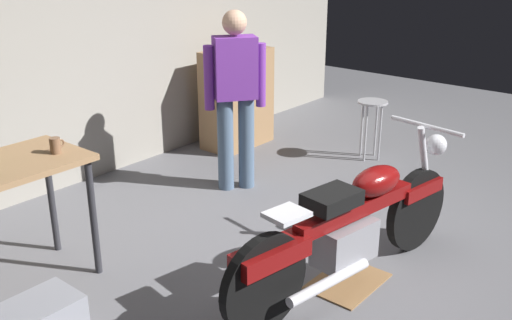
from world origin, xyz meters
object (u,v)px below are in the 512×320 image
at_px(shop_stool, 372,114).
at_px(mug_brown_stoneware, 56,145).
at_px(wooden_dresser, 237,98).
at_px(motorcycle, 352,224).
at_px(person_standing, 235,93).

distance_m(shop_stool, mug_brown_stoneware, 3.50).
bearing_deg(wooden_dresser, shop_stool, -67.61).
xyz_separation_m(motorcycle, shop_stool, (2.29, 1.14, 0.05)).
bearing_deg(mug_brown_stoneware, person_standing, 2.68).
bearing_deg(motorcycle, mug_brown_stoneware, 133.98).
bearing_deg(motorcycle, shop_stool, 35.43).
relative_size(person_standing, mug_brown_stoneware, 15.51).
xyz_separation_m(shop_stool, mug_brown_stoneware, (-3.43, 0.49, 0.46)).
distance_m(motorcycle, shop_stool, 2.56).
bearing_deg(shop_stool, wooden_dresser, 112.39).
height_order(person_standing, wooden_dresser, person_standing).
height_order(motorcycle, wooden_dresser, wooden_dresser).
bearing_deg(motorcycle, wooden_dresser, 65.05).
relative_size(wooden_dresser, mug_brown_stoneware, 10.22).
height_order(motorcycle, mug_brown_stoneware, mug_brown_stoneware).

